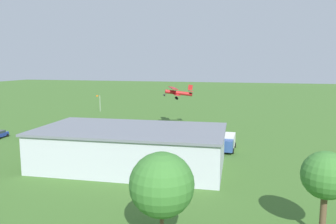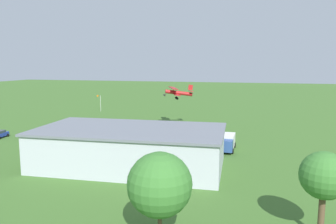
# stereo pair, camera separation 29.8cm
# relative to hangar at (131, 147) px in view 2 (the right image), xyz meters

# --- Properties ---
(ground_plane) EXTENTS (400.00, 400.00, 0.00)m
(ground_plane) POSITION_rel_hangar_xyz_m (4.09, -38.61, -3.05)
(ground_plane) COLOR #3D6628
(hangar) EXTENTS (29.70, 17.18, 6.09)m
(hangar) POSITION_rel_hangar_xyz_m (0.00, 0.00, 0.00)
(hangar) COLOR #B7BCC6
(hangar) RESTS_ON ground_plane
(biplane) EXTENTS (7.78, 8.86, 3.71)m
(biplane) POSITION_rel_hangar_xyz_m (0.64, -33.88, 5.76)
(biplane) COLOR #B21E1E
(car_yellow) EXTENTS (2.05, 4.14, 1.60)m
(car_yellow) POSITION_rel_hangar_xyz_m (14.09, -12.97, -2.22)
(car_yellow) COLOR gold
(car_yellow) RESTS_ON ground_plane
(car_red) EXTENTS (2.13, 4.18, 1.65)m
(car_red) POSITION_rel_hangar_xyz_m (20.66, -11.04, -2.20)
(car_red) COLOR red
(car_red) RESTS_ON ground_plane
(car_green) EXTENTS (2.64, 4.73, 1.62)m
(car_green) POSITION_rel_hangar_xyz_m (28.10, -12.09, -2.21)
(car_green) COLOR #1E6B38
(car_green) RESTS_ON ground_plane
(car_blue) EXTENTS (2.34, 4.11, 1.59)m
(car_blue) POSITION_rel_hangar_xyz_m (34.90, -11.25, -2.22)
(car_blue) COLOR #23389E
(car_blue) RESTS_ON ground_plane
(truck_flatbed_blue) EXTENTS (2.55, 6.98, 2.78)m
(truck_flatbed_blue) POSITION_rel_hangar_xyz_m (-13.91, -13.66, -1.50)
(truck_flatbed_blue) COLOR #2D4C8C
(truck_flatbed_blue) RESTS_ON ground_plane
(person_at_fence_line) EXTENTS (0.45, 0.45, 1.72)m
(person_at_fence_line) POSITION_rel_hangar_xyz_m (12.51, -15.82, -2.19)
(person_at_fence_line) COLOR #72338C
(person_at_fence_line) RESTS_ON ground_plane
(person_watching_takeoff) EXTENTS (0.54, 0.54, 1.71)m
(person_watching_takeoff) POSITION_rel_hangar_xyz_m (7.60, -17.01, -2.20)
(person_watching_takeoff) COLOR #33723F
(person_watching_takeoff) RESTS_ON ground_plane
(person_crossing_taxiway) EXTENTS (0.53, 0.53, 1.57)m
(person_crossing_taxiway) POSITION_rel_hangar_xyz_m (-0.92, -15.76, -2.28)
(person_crossing_taxiway) COLOR #B23333
(person_crossing_taxiway) RESTS_ON ground_plane
(tree_at_field_edge) EXTENTS (5.78, 5.78, 8.41)m
(tree_at_field_edge) POSITION_rel_hangar_xyz_m (-10.87, 20.54, 2.46)
(tree_at_field_edge) COLOR brown
(tree_at_field_edge) RESTS_ON ground_plane
(tree_near_perimeter_road) EXTENTS (4.37, 4.37, 8.26)m
(tree_near_perimeter_road) POSITION_rel_hangar_xyz_m (-24.90, 15.88, 2.95)
(tree_near_perimeter_road) COLOR brown
(tree_near_perimeter_road) RESTS_ON ground_plane
(windsock) EXTENTS (1.06, 1.30, 5.59)m
(windsock) POSITION_rel_hangar_xyz_m (32.59, -53.65, 1.87)
(windsock) COLOR silver
(windsock) RESTS_ON ground_plane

